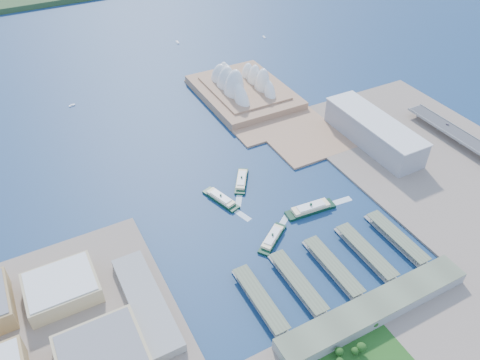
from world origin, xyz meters
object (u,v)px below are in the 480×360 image
toaster_building (373,132)px  ferry_a (221,197)px  ferry_c (272,237)px  ferry_d (311,207)px  car_c (447,125)px  ferry_b (242,179)px  opera_house (244,78)px

toaster_building → ferry_a: toaster_building is taller
toaster_building → ferry_a: 233.87m
ferry_c → ferry_d: ferry_d is taller
car_c → ferry_a: bearing=-3.6°
toaster_building → ferry_c: (-212.64, -90.74, -15.85)m
toaster_building → ferry_c: size_ratio=3.15×
ferry_b → car_c: car_c is taller
toaster_building → ferry_a: bearing=-178.1°
opera_house → car_c: 304.12m
opera_house → ferry_c: size_ratio=3.66×
ferry_c → opera_house: bearing=-58.2°
opera_house → ferry_a: size_ratio=3.51×
ferry_b → ferry_c: size_ratio=1.00×
opera_house → ferry_b: (-105.63, -189.19, -27.36)m
ferry_a → ferry_b: ferry_a is taller
ferry_a → car_c: (342.22, -21.66, 10.70)m
ferry_c → car_c: 327.62m
opera_house → car_c: size_ratio=37.26×
toaster_building → ferry_d: bearing=-154.4°
toaster_building → car_c: (109.00, -29.38, -4.95)m
opera_house → ferry_d: (-60.37, -272.00, -26.35)m
ferry_a → car_c: 343.07m
opera_house → ferry_d: size_ratio=3.01×
opera_house → ferry_a: opera_house is taller
opera_house → ferry_c: opera_house is taller
opera_house → car_c: (199.00, -229.38, -16.45)m
ferry_a → ferry_c: bearing=-93.2°
toaster_building → car_c: 113.00m
ferry_b → ferry_c: 102.96m
ferry_b → toaster_building: bearing=30.6°
opera_house → ferry_a: 253.76m
ferry_a → ferry_c: ferry_a is taller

